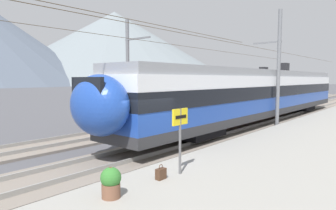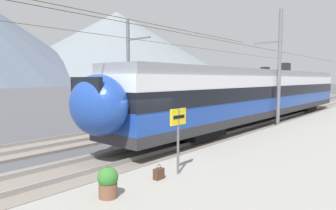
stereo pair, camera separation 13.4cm
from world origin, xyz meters
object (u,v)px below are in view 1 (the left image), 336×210
at_px(platform_sign, 180,126).
at_px(potted_plant_platform_edge, 111,181).
at_px(train_near_platform, 259,93).
at_px(train_far_track, 246,89).
at_px(catenary_mast_far_side, 129,70).
at_px(catenary_mast_mid, 277,67).
at_px(handbag_near_sign, 161,174).

height_order(platform_sign, potted_plant_platform_edge, platform_sign).
xyz_separation_m(platform_sign, potted_plant_platform_edge, (-2.57, 0.16, -1.08)).
relative_size(train_near_platform, train_far_track, 1.11).
bearing_deg(catenary_mast_far_side, catenary_mast_mid, -53.71).
bearing_deg(train_far_track, catenary_mast_mid, -143.34).
distance_m(train_near_platform, handbag_near_sign, 14.62).
relative_size(train_near_platform, handbag_near_sign, 65.83).
height_order(train_near_platform, catenary_mast_far_side, catenary_mast_far_side).
height_order(catenary_mast_mid, catenary_mast_far_side, catenary_mast_mid).
relative_size(train_far_track, handbag_near_sign, 59.44).
relative_size(catenary_mast_far_side, handbag_near_sign, 104.08).
bearing_deg(catenary_mast_mid, train_far_track, 36.66).
bearing_deg(train_far_track, train_near_platform, -148.07).
bearing_deg(catenary_mast_mid, catenary_mast_far_side, 126.29).
height_order(train_near_platform, potted_plant_platform_edge, train_near_platform).
bearing_deg(handbag_near_sign, platform_sign, -9.29).
height_order(catenary_mast_mid, handbag_near_sign, catenary_mast_mid).
xyz_separation_m(train_far_track, handbag_near_sign, (-21.53, -7.72, -1.78)).
bearing_deg(platform_sign, catenary_mast_mid, 7.81).
xyz_separation_m(train_near_platform, handbag_near_sign, (-14.17, -3.13, -1.78)).
distance_m(catenary_mast_far_side, handbag_near_sign, 12.60).
relative_size(catenary_mast_mid, platform_sign, 22.86).
bearing_deg(platform_sign, catenary_mast_far_side, 55.17).
bearing_deg(handbag_near_sign, train_near_platform, 12.45).
relative_size(catenary_mast_far_side, potted_plant_platform_edge, 60.35).
xyz_separation_m(handbag_near_sign, potted_plant_platform_edge, (-1.82, 0.04, 0.25)).
bearing_deg(catenary_mast_far_side, potted_plant_platform_edge, -134.37).
xyz_separation_m(catenary_mast_mid, platform_sign, (-12.56, -1.72, -2.24)).
bearing_deg(platform_sign, train_near_platform, 13.62).
bearing_deg(train_near_platform, catenary_mast_far_side, 136.21).
bearing_deg(train_far_track, platform_sign, -159.33).
xyz_separation_m(catenary_mast_far_side, platform_sign, (-6.73, -9.67, -2.07)).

